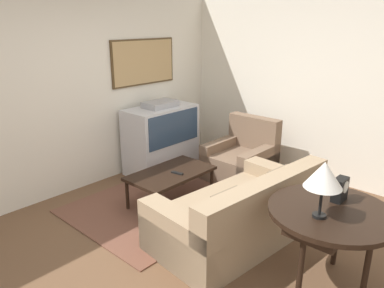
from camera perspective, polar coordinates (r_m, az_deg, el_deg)
The scene contains 12 objects.
ground_plane at distance 4.16m, azimuth -0.51°, elevation -14.87°, with size 12.00×12.00×0.00m, color brown.
wall_back at distance 5.26m, azimuth -17.80°, elevation 7.41°, with size 12.00×0.10×2.70m.
wall_right at distance 5.76m, azimuth 17.77°, elevation 8.26°, with size 0.06×12.00×2.70m.
area_rug at distance 5.05m, azimuth -3.27°, elevation -8.36°, with size 2.52×1.75×0.01m.
tv at distance 5.85m, azimuth -4.71°, elevation 0.88°, with size 1.12×0.60×1.11m.
couch at distance 4.14m, azimuth 7.34°, elevation -10.59°, with size 1.96×1.17×0.80m.
armchair at distance 5.67m, azimuth 7.56°, elevation -2.38°, with size 0.90×0.84×0.89m.
coffee_table at distance 4.81m, azimuth -3.26°, elevation -4.71°, with size 1.10×0.64×0.44m.
console_table at distance 3.44m, azimuth 20.45°, elevation -10.38°, with size 1.06×1.06×0.76m.
table_lamp at distance 3.11m, azimuth 19.45°, elevation -4.55°, with size 0.30×0.30×0.48m.
mantel_clock at distance 3.55m, azimuth 21.62°, elevation -6.45°, with size 0.17×0.10×0.21m.
remote at distance 4.72m, azimuth -2.27°, elevation -4.43°, with size 0.07×0.17×0.02m.
Camera 1 is at (-2.54, -2.37, 2.28)m, focal length 35.00 mm.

